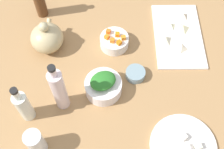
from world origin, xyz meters
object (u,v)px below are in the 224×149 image
(bowl_small_side, at_px, (135,74))
(bottle_0, at_px, (59,90))
(drinking_glass_0, at_px, (36,142))
(plate_tofu, at_px, (183,146))
(bottle_1, at_px, (24,106))
(bowl_carrots, at_px, (113,41))
(teapot, at_px, (47,38))
(cutting_board, at_px, (178,35))
(bowl_greens, at_px, (103,87))

(bowl_small_side, relative_size, bottle_0, 0.30)
(drinking_glass_0, bearing_deg, plate_tofu, -86.48)
(bottle_0, distance_m, bottle_1, 0.14)
(bowl_carrots, height_order, teapot, teapot)
(plate_tofu, height_order, bowl_small_side, bowl_small_side)
(plate_tofu, bearing_deg, bowl_small_side, 31.83)
(cutting_board, xyz_separation_m, bowl_carrots, (-0.07, 0.29, 0.02))
(bowl_carrots, bearing_deg, bowl_greens, 173.11)
(plate_tofu, distance_m, bowl_carrots, 0.52)
(bowl_small_side, xyz_separation_m, drinking_glass_0, (-0.32, 0.34, 0.04))
(plate_tofu, distance_m, bowl_small_side, 0.34)
(bottle_0, height_order, drinking_glass_0, bottle_0)
(bowl_carrots, xyz_separation_m, drinking_glass_0, (-0.47, 0.25, 0.03))
(cutting_board, relative_size, bowl_carrots, 2.87)
(bottle_0, bearing_deg, cutting_board, -52.65)
(cutting_board, bearing_deg, bottle_0, 127.35)
(cutting_board, distance_m, bowl_carrots, 0.30)
(cutting_board, height_order, bowl_small_side, bowl_small_side)
(bowl_small_side, distance_m, drinking_glass_0, 0.47)
(plate_tofu, height_order, bottle_1, bottle_1)
(bottle_0, bearing_deg, bottle_1, 113.90)
(bowl_greens, distance_m, bowl_small_side, 0.15)
(plate_tofu, relative_size, bowl_small_side, 3.02)
(bowl_small_side, distance_m, teapot, 0.41)
(cutting_board, relative_size, bottle_1, 1.71)
(bowl_small_side, bearing_deg, plate_tofu, -148.17)
(cutting_board, distance_m, bottle_0, 0.60)
(cutting_board, bearing_deg, bowl_carrots, 102.71)
(bowl_small_side, relative_size, drinking_glass_0, 0.67)
(bowl_greens, relative_size, bottle_1, 0.70)
(plate_tofu, bearing_deg, drinking_glass_0, 93.52)
(bowl_greens, bearing_deg, cutting_board, -47.15)
(bowl_greens, relative_size, bottle_0, 0.54)
(bowl_carrots, height_order, bottle_1, bottle_1)
(bowl_small_side, bearing_deg, bowl_greens, 120.45)
(cutting_board, bearing_deg, bowl_greens, 132.85)
(teapot, xyz_separation_m, drinking_glass_0, (-0.45, -0.04, 0.00))
(drinking_glass_0, bearing_deg, bottle_1, 26.73)
(cutting_board, xyz_separation_m, plate_tofu, (-0.51, 0.01, 0.00))
(bowl_greens, distance_m, bowl_carrots, 0.23)
(cutting_board, relative_size, bowl_greens, 2.43)
(teapot, bearing_deg, bowl_small_side, -109.18)
(plate_tofu, distance_m, drinking_glass_0, 0.53)
(bowl_greens, bearing_deg, bowl_carrots, -6.89)
(plate_tofu, height_order, teapot, teapot)
(bowl_carrots, relative_size, bottle_0, 0.46)
(teapot, distance_m, bottle_1, 0.33)
(bottle_0, bearing_deg, bowl_greens, -66.97)
(plate_tofu, xyz_separation_m, bowl_carrots, (0.44, 0.28, 0.02))
(cutting_board, height_order, teapot, teapot)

